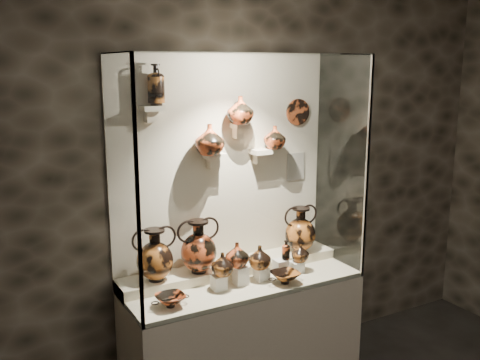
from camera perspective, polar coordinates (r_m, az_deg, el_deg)
name	(u,v)px	position (r m, az deg, el deg)	size (l,w,h in m)	color
wall_back	(222,166)	(3.91, -1.94, 1.45)	(5.00, 0.02, 3.20)	black
plinth	(243,336)	(4.04, 0.34, -16.27)	(1.70, 0.60, 0.80)	beige
front_tier	(243,282)	(3.86, 0.34, -10.85)	(1.68, 0.58, 0.03)	beige
rear_tier	(232,270)	(3.99, -0.90, -9.53)	(1.70, 0.25, 0.10)	beige
back_panel	(222,167)	(3.90, -1.90, 1.44)	(1.70, 0.03, 1.60)	beige
glass_front	(266,182)	(3.38, 2.81, -0.26)	(1.70, 0.01, 1.60)	white
glass_left	(121,188)	(3.31, -12.53, -0.81)	(0.01, 0.60, 1.60)	white
glass_right	(341,163)	(4.10, 10.73, 1.77)	(0.01, 0.60, 1.60)	white
glass_top	(244,54)	(3.56, 0.38, 13.30)	(1.70, 0.60, 0.01)	white
frame_post_left	(138,198)	(3.04, -10.86, -1.88)	(0.02, 0.02, 1.60)	gray
frame_post_right	(367,170)	(3.88, 13.38, 1.06)	(0.02, 0.02, 1.60)	gray
pedestal_a	(219,282)	(3.70, -2.29, -10.83)	(0.09, 0.09, 0.10)	silver
pedestal_b	(240,275)	(3.77, 0.05, -10.14)	(0.09, 0.09, 0.13)	silver
pedestal_c	(261,274)	(3.86, 2.29, -9.94)	(0.09, 0.09, 0.09)	silver
pedestal_d	(280,268)	(3.93, 4.32, -9.29)	(0.09, 0.09, 0.12)	silver
pedestal_e	(296,267)	(4.01, 6.01, -9.18)	(0.09, 0.09, 0.08)	silver
bracket_ul	(152,108)	(3.56, -9.38, 7.56)	(0.14, 0.12, 0.04)	beige
bracket_ca	(214,156)	(3.77, -2.75, 2.61)	(0.14, 0.12, 0.04)	beige
bracket_cb	(239,126)	(3.84, -0.09, 5.80)	(0.10, 0.12, 0.04)	beige
bracket_cc	(261,152)	(3.95, 2.20, 3.05)	(0.14, 0.12, 0.04)	beige
amphora_left	(155,255)	(3.66, -9.05, -7.88)	(0.29, 0.29, 0.36)	#9E541E
amphora_mid	(198,246)	(3.76, -4.46, -7.06)	(0.30, 0.30, 0.38)	#BF4921
amphora_right	(300,229)	(4.19, 6.44, -5.24)	(0.29, 0.29, 0.36)	#9E541E
jug_a	(222,264)	(3.65, -1.90, -8.96)	(0.15, 0.15, 0.16)	#9E541E
jug_b	(237,255)	(3.72, -0.34, -7.97)	(0.16, 0.16, 0.17)	#BF4921
jug_c	(259,257)	(3.80, 2.09, -8.22)	(0.16, 0.16, 0.17)	#9E541E
jug_e	(300,253)	(3.98, 6.42, -7.70)	(0.13, 0.13, 0.14)	#9E541E
lekythos_small	(286,249)	(3.89, 4.90, -7.33)	(0.07, 0.07, 0.16)	#BF4921
kylix_left	(170,299)	(3.48, -7.45, -12.52)	(0.24, 0.20, 0.10)	#BF4921
kylix_right	(285,276)	(3.81, 4.81, -10.19)	(0.25, 0.21, 0.10)	#9E541E
lekythos_tall	(156,82)	(3.55, -8.97, 10.30)	(0.12, 0.12, 0.30)	#9E541E
ovoid_vase_a	(210,140)	(3.68, -3.27, 4.33)	(0.21, 0.21, 0.21)	#BF4921
ovoid_vase_b	(240,110)	(3.78, 0.02, 7.47)	(0.19, 0.19, 0.20)	#BF4921
ovoid_vase_c	(275,137)	(3.96, 3.71, 4.57)	(0.16, 0.16, 0.17)	#BF4921
wall_plate	(298,112)	(4.16, 6.18, 7.22)	(0.20, 0.20, 0.02)	#A54520
info_placard	(295,166)	(4.21, 5.93, 1.45)	(0.16, 0.01, 0.22)	beige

